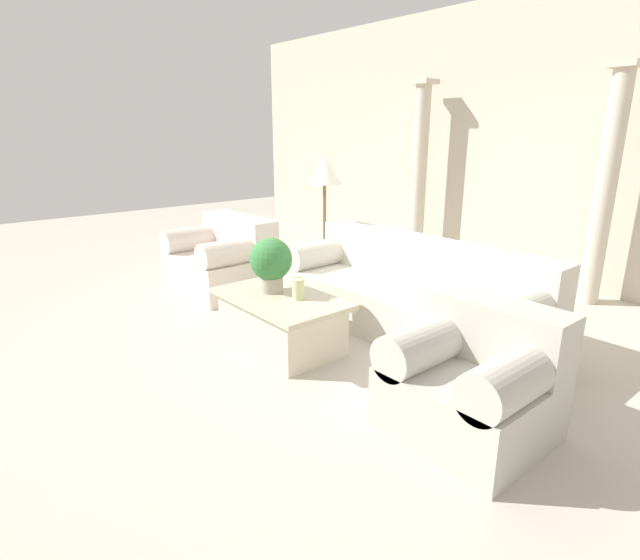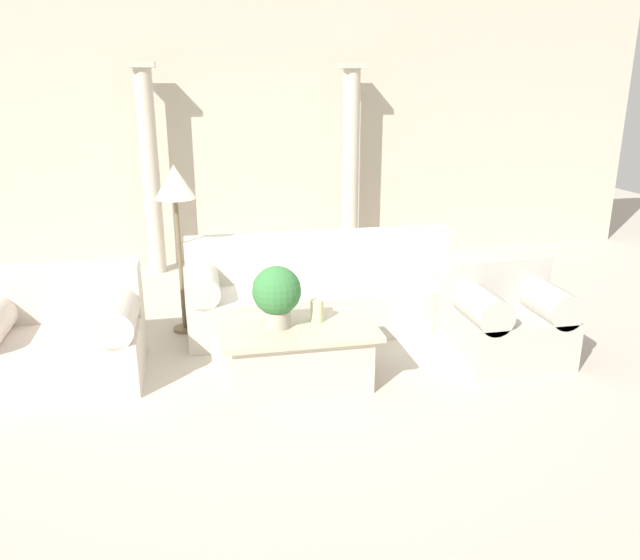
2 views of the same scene
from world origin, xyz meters
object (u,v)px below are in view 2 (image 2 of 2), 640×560
Objects in this scene: sofa_long at (326,290)px; floor_lamp at (175,191)px; potted_plant at (277,293)px; armchair at (504,314)px; loveseat at (61,333)px; coffee_table at (299,353)px.

sofa_long is 1.69× the size of floor_lamp.
potted_plant is 1.90m from armchair.
loveseat is 3.44m from armchair.
potted_plant is 0.31× the size of floor_lamp.
sofa_long is 2.26m from loveseat.
potted_plant is (-0.59, -1.09, 0.37)m from sofa_long.
floor_lamp is (-0.84, 1.19, 1.04)m from coffee_table.
sofa_long is at bearing 61.35° from potted_plant.
loveseat is 1.02× the size of coffee_table.
sofa_long is at bearing 143.34° from armchair.
floor_lamp reaches higher than armchair.
sofa_long is 1.58m from armchair.
sofa_long reaches higher than coffee_table.
coffee_table is 0.50m from potted_plant.
potted_plant is (1.57, -0.42, 0.35)m from loveseat.
floor_lamp is at bearing 176.15° from sofa_long.
potted_plant is at bearing 172.24° from coffee_table.
loveseat is 0.78× the size of floor_lamp.
floor_lamp reaches higher than loveseat.
armchair is (1.71, 0.16, 0.12)m from coffee_table.
loveseat is at bearing -139.51° from floor_lamp.
sofa_long is 5.52× the size of potted_plant.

